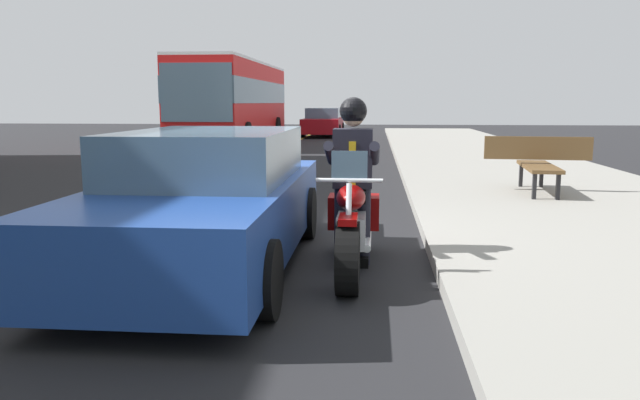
{
  "coord_description": "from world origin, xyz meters",
  "views": [
    {
      "loc": [
        6.79,
        1.4,
        1.69
      ],
      "look_at": [
        1.0,
        0.87,
        0.75
      ],
      "focal_mm": 34.14,
      "sensor_mm": 36.0,
      "label": 1
    }
  ],
  "objects_px": {
    "rider_main": "(353,166)",
    "bus_far": "(235,98)",
    "motorcycle_main": "(352,226)",
    "car_silver": "(208,201)",
    "bench_sidewalk": "(538,160)",
    "car_dark": "(323,122)"
  },
  "relations": [
    {
      "from": "motorcycle_main",
      "to": "bench_sidewalk",
      "type": "xyz_separation_m",
      "value": [
        -4.68,
        3.03,
        0.26
      ]
    },
    {
      "from": "bench_sidewalk",
      "to": "rider_main",
      "type": "bearing_deg",
      "value": -34.02
    },
    {
      "from": "motorcycle_main",
      "to": "bus_far",
      "type": "distance_m",
      "value": 19.88
    },
    {
      "from": "rider_main",
      "to": "bus_far",
      "type": "relative_size",
      "value": 0.16
    },
    {
      "from": "bus_far",
      "to": "car_dark",
      "type": "relative_size",
      "value": 2.4
    },
    {
      "from": "car_dark",
      "to": "rider_main",
      "type": "bearing_deg",
      "value": 5.55
    },
    {
      "from": "motorcycle_main",
      "to": "car_silver",
      "type": "relative_size",
      "value": 0.48
    },
    {
      "from": "motorcycle_main",
      "to": "bench_sidewalk",
      "type": "distance_m",
      "value": 5.58
    },
    {
      "from": "bench_sidewalk",
      "to": "car_dark",
      "type": "bearing_deg",
      "value": -164.74
    },
    {
      "from": "bus_far",
      "to": "car_silver",
      "type": "height_order",
      "value": "bus_far"
    },
    {
      "from": "bus_far",
      "to": "car_dark",
      "type": "height_order",
      "value": "bus_far"
    },
    {
      "from": "car_dark",
      "to": "bench_sidewalk",
      "type": "xyz_separation_m",
      "value": [
        19.74,
        5.39,
        0.02
      ]
    },
    {
      "from": "rider_main",
      "to": "bus_far",
      "type": "bearing_deg",
      "value": -163.51
    },
    {
      "from": "motorcycle_main",
      "to": "bus_far",
      "type": "xyz_separation_m",
      "value": [
        -19.03,
        -5.58,
        1.42
      ]
    },
    {
      "from": "bus_far",
      "to": "bench_sidewalk",
      "type": "xyz_separation_m",
      "value": [
        14.35,
        8.61,
        -1.16
      ]
    },
    {
      "from": "car_silver",
      "to": "car_dark",
      "type": "relative_size",
      "value": 1.0
    },
    {
      "from": "rider_main",
      "to": "bus_far",
      "type": "distance_m",
      "value": 19.67
    },
    {
      "from": "motorcycle_main",
      "to": "car_dark",
      "type": "height_order",
      "value": "car_dark"
    },
    {
      "from": "motorcycle_main",
      "to": "rider_main",
      "type": "distance_m",
      "value": 0.61
    },
    {
      "from": "rider_main",
      "to": "bench_sidewalk",
      "type": "relative_size",
      "value": 0.95
    },
    {
      "from": "bus_far",
      "to": "bench_sidewalk",
      "type": "relative_size",
      "value": 6.01
    },
    {
      "from": "car_dark",
      "to": "motorcycle_main",
      "type": "bearing_deg",
      "value": 5.51
    }
  ]
}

